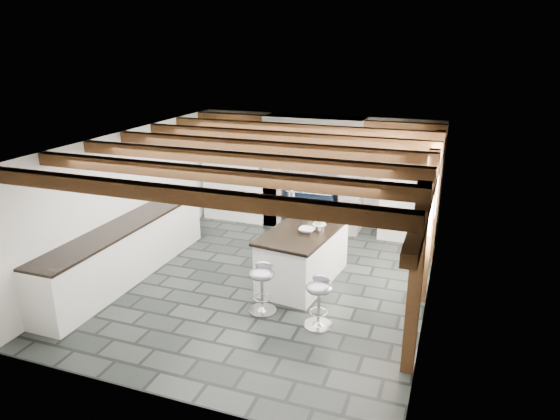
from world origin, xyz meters
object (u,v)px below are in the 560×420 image
(bar_stool_far, at_px, (262,282))
(kitchen_island, at_px, (304,254))
(range_cooker, at_px, (313,206))
(bar_stool_near, at_px, (319,296))

(bar_stool_far, bearing_deg, kitchen_island, 59.81)
(kitchen_island, bearing_deg, range_cooker, 110.20)
(bar_stool_near, xyz_separation_m, bar_stool_far, (-0.87, 0.11, 0.01))
(range_cooker, xyz_separation_m, bar_stool_near, (1.17, -3.70, -0.00))
(range_cooker, height_order, bar_stool_near, range_cooker)
(range_cooker, relative_size, bar_stool_near, 1.35)
(bar_stool_far, bearing_deg, bar_stool_near, -24.40)
(range_cooker, xyz_separation_m, bar_stool_far, (0.30, -3.59, 0.00))
(range_cooker, bearing_deg, bar_stool_near, -72.46)
(kitchen_island, distance_m, bar_stool_near, 1.38)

